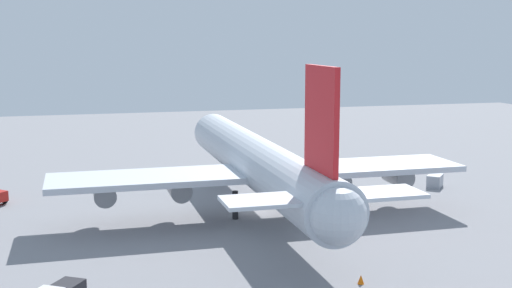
{
  "coord_description": "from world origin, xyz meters",
  "views": [
    {
      "loc": [
        -78.15,
        21.18,
        21.35
      ],
      "look_at": [
        0.0,
        0.0,
        8.55
      ],
      "focal_mm": 46.85,
      "sensor_mm": 36.0,
      "label": 1
    }
  ],
  "objects_px": {
    "cargo_airplane": "(256,162)",
    "cargo_container_fore": "(435,181)",
    "safety_cone_nose": "(194,171)",
    "safety_cone_tail": "(361,279)"
  },
  "relations": [
    {
      "from": "safety_cone_nose",
      "to": "safety_cone_tail",
      "type": "bearing_deg",
      "value": -173.9
    },
    {
      "from": "safety_cone_nose",
      "to": "safety_cone_tail",
      "type": "distance_m",
      "value": 53.13
    },
    {
      "from": "cargo_container_fore",
      "to": "safety_cone_nose",
      "type": "bearing_deg",
      "value": 58.52
    },
    {
      "from": "cargo_airplane",
      "to": "safety_cone_nose",
      "type": "height_order",
      "value": "cargo_airplane"
    },
    {
      "from": "cargo_container_fore",
      "to": "safety_cone_nose",
      "type": "distance_m",
      "value": 37.61
    },
    {
      "from": "cargo_container_fore",
      "to": "safety_cone_nose",
      "type": "xyz_separation_m",
      "value": [
        19.64,
        32.07,
        -0.61
      ]
    },
    {
      "from": "cargo_airplane",
      "to": "cargo_container_fore",
      "type": "xyz_separation_m",
      "value": [
        7.0,
        -28.84,
        -5.41
      ]
    },
    {
      "from": "cargo_container_fore",
      "to": "safety_cone_nose",
      "type": "height_order",
      "value": "cargo_container_fore"
    },
    {
      "from": "cargo_airplane",
      "to": "cargo_container_fore",
      "type": "height_order",
      "value": "cargo_airplane"
    },
    {
      "from": "cargo_airplane",
      "to": "safety_cone_nose",
      "type": "xyz_separation_m",
      "value": [
        26.64,
        3.23,
        -6.02
      ]
    }
  ]
}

